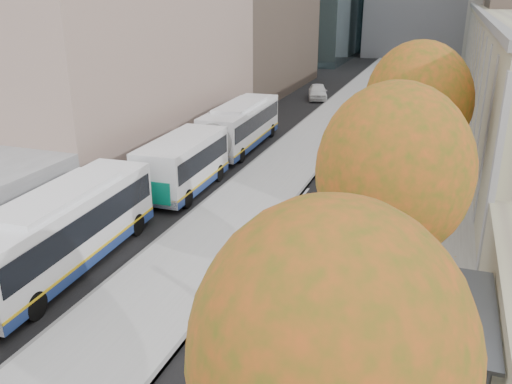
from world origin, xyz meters
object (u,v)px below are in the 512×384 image
at_px(cyclist, 248,310).
at_px(distant_car, 318,92).
at_px(bus_far, 220,139).
at_px(bus_shelter, 462,326).

relative_size(cyclist, distant_car, 0.53).
bearing_deg(bus_far, cyclist, -65.77).
bearing_deg(bus_shelter, distant_car, 108.12).
bearing_deg(cyclist, distant_car, 108.83).
relative_size(bus_shelter, bus_far, 0.26).
relative_size(bus_far, distant_car, 3.91).
height_order(bus_shelter, cyclist, bus_shelter).
xyz_separation_m(bus_shelter, distant_car, (-12.84, 39.25, -1.45)).
bearing_deg(bus_far, bus_shelter, -52.64).
xyz_separation_m(bus_shelter, bus_far, (-13.50, 16.72, -0.65)).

